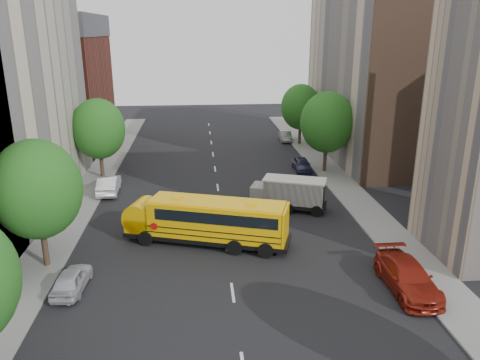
{
  "coord_description": "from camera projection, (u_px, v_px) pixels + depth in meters",
  "views": [
    {
      "loc": [
        -1.64,
        -30.43,
        13.71
      ],
      "look_at": [
        1.32,
        2.0,
        3.24
      ],
      "focal_mm": 35.0,
      "sensor_mm": 36.0,
      "label": 1
    }
  ],
  "objects": [
    {
      "name": "ground",
      "position": [
        224.0,
        233.0,
        33.19
      ],
      "size": [
        120.0,
        120.0,
        0.0
      ],
      "primitive_type": "plane",
      "color": "black",
      "rests_on": "ground"
    },
    {
      "name": "sidewalk_left",
      "position": [
        75.0,
        211.0,
        36.92
      ],
      "size": [
        3.0,
        80.0,
        0.12
      ],
      "primitive_type": "cube",
      "color": "slate",
      "rests_on": "ground"
    },
    {
      "name": "sidewalk_right",
      "position": [
        358.0,
        202.0,
        38.91
      ],
      "size": [
        3.0,
        80.0,
        0.12
      ],
      "primitive_type": "cube",
      "color": "slate",
      "rests_on": "ground"
    },
    {
      "name": "lane_markings",
      "position": [
        218.0,
        187.0,
        42.67
      ],
      "size": [
        0.15,
        64.0,
        0.01
      ],
      "primitive_type": "cube",
      "color": "silver",
      "rests_on": "ground"
    },
    {
      "name": "building_left_redbrick",
      "position": [
        61.0,
        93.0,
        56.19
      ],
      "size": [
        10.0,
        15.0,
        13.0
      ],
      "primitive_type": "cube",
      "color": "maroon",
      "rests_on": "ground"
    },
    {
      "name": "building_right_far",
      "position": [
        377.0,
        75.0,
        50.96
      ],
      "size": [
        10.0,
        22.0,
        18.0
      ],
      "primitive_type": "cube",
      "color": "beige",
      "rests_on": "ground"
    },
    {
      "name": "building_right_sidewall",
      "position": [
        424.0,
        87.0,
        40.53
      ],
      "size": [
        10.1,
        0.3,
        18.0
      ],
      "primitive_type": "cube",
      "color": "brown",
      "rests_on": "ground"
    },
    {
      "name": "street_tree_1",
      "position": [
        37.0,
        189.0,
        26.93
      ],
      "size": [
        5.12,
        5.12,
        7.9
      ],
      "color": "#38281C",
      "rests_on": "ground"
    },
    {
      "name": "street_tree_2",
      "position": [
        98.0,
        129.0,
        44.04
      ],
      "size": [
        4.99,
        4.99,
        7.71
      ],
      "color": "#38281C",
      "rests_on": "ground"
    },
    {
      "name": "street_tree_4",
      "position": [
        327.0,
        122.0,
        45.86
      ],
      "size": [
        5.25,
        5.25,
        8.1
      ],
      "color": "#38281C",
      "rests_on": "ground"
    },
    {
      "name": "street_tree_5",
      "position": [
        301.0,
        107.0,
        57.35
      ],
      "size": [
        4.86,
        4.86,
        7.51
      ],
      "color": "#38281C",
      "rests_on": "ground"
    },
    {
      "name": "school_bus",
      "position": [
        205.0,
        219.0,
        31.04
      ],
      "size": [
        11.31,
        5.83,
        3.13
      ],
      "rotation": [
        0.0,
        0.0,
        -0.32
      ],
      "color": "black",
      "rests_on": "ground"
    },
    {
      "name": "safari_truck",
      "position": [
        289.0,
        193.0,
        37.12
      ],
      "size": [
        6.39,
        4.02,
        2.59
      ],
      "rotation": [
        0.0,
        0.0,
        -0.35
      ],
      "color": "black",
      "rests_on": "ground"
    },
    {
      "name": "parked_car_0",
      "position": [
        72.0,
        280.0,
        25.67
      ],
      "size": [
        1.76,
        3.86,
        1.28
      ],
      "primitive_type": "imported",
      "rotation": [
        0.0,
        0.0,
        3.08
      ],
      "color": "silver",
      "rests_on": "ground"
    },
    {
      "name": "parked_car_1",
      "position": [
        109.0,
        184.0,
        41.09
      ],
      "size": [
        1.86,
        4.76,
        1.54
      ],
      "primitive_type": "imported",
      "rotation": [
        0.0,
        0.0,
        3.19
      ],
      "color": "white",
      "rests_on": "ground"
    },
    {
      "name": "parked_car_3",
      "position": [
        407.0,
        277.0,
        25.65
      ],
      "size": [
        2.27,
        5.56,
        1.61
      ],
      "primitive_type": "imported",
      "rotation": [
        0.0,
        0.0,
        0.0
      ],
      "color": "maroon",
      "rests_on": "ground"
    },
    {
      "name": "parked_car_4",
      "position": [
        302.0,
        164.0,
        47.55
      ],
      "size": [
        1.61,
        3.96,
        1.35
      ],
      "primitive_type": "imported",
      "rotation": [
        0.0,
        0.0,
        -0.0
      ],
      "color": "#2E2D4E",
      "rests_on": "ground"
    },
    {
      "name": "parked_car_5",
      "position": [
        285.0,
        136.0,
        60.45
      ],
      "size": [
        1.53,
        3.96,
        1.29
      ],
      "primitive_type": "imported",
      "rotation": [
        0.0,
        0.0,
        -0.04
      ],
      "color": "gray",
      "rests_on": "ground"
    }
  ]
}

